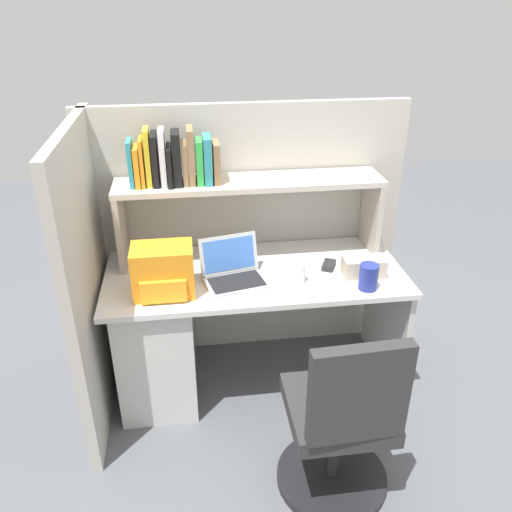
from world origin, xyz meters
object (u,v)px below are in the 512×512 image
at_px(computer_mouse, 329,265).
at_px(snack_canister, 368,277).
at_px(paper_cup, 298,273).
at_px(office_chair, 341,427).
at_px(backpack, 163,271).
at_px(laptop, 233,272).
at_px(tissue_box, 364,267).

height_order(computer_mouse, snack_canister, snack_canister).
distance_m(paper_cup, office_chair, 0.80).
bearing_deg(backpack, snack_canister, -5.43).
bearing_deg(snack_canister, paper_cup, 161.53).
xyz_separation_m(laptop, tissue_box, (0.69, -0.03, -0.00)).
height_order(computer_mouse, paper_cup, paper_cup).
bearing_deg(computer_mouse, office_chair, -74.13).
distance_m(computer_mouse, office_chair, 0.90).
bearing_deg(office_chair, tissue_box, -115.35).
bearing_deg(office_chair, laptop, -65.28).
bearing_deg(laptop, paper_cup, -10.52).
distance_m(computer_mouse, tissue_box, 0.19).
relative_size(laptop, backpack, 1.19).
relative_size(computer_mouse, tissue_box, 0.47).
bearing_deg(office_chair, computer_mouse, -102.26).
bearing_deg(computer_mouse, snack_canister, -34.49).
bearing_deg(tissue_box, snack_canister, -96.46).
bearing_deg(computer_mouse, tissue_box, -6.27).
xyz_separation_m(paper_cup, snack_canister, (0.34, -0.11, 0.02)).
height_order(laptop, office_chair, laptop).
bearing_deg(paper_cup, tissue_box, 4.27).
height_order(laptop, snack_canister, laptop).
height_order(backpack, paper_cup, backpack).
xyz_separation_m(computer_mouse, tissue_box, (0.16, -0.10, 0.03)).
relative_size(computer_mouse, office_chair, 0.11).
xyz_separation_m(tissue_box, snack_canister, (-0.02, -0.14, 0.02)).
relative_size(backpack, tissue_box, 1.36).
height_order(laptop, tissue_box, laptop).
distance_m(paper_cup, snack_canister, 0.36).
bearing_deg(paper_cup, backpack, -178.65).
bearing_deg(tissue_box, laptop, -179.74).
bearing_deg(computer_mouse, laptop, -147.24).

